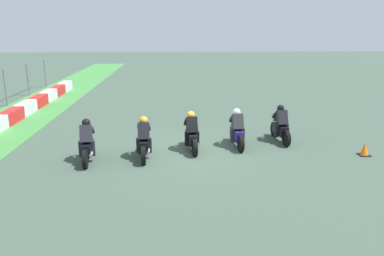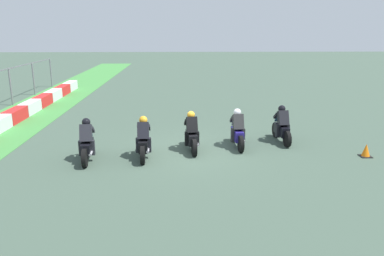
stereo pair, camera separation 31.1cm
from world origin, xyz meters
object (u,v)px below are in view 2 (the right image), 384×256
(rider_lane_b, at_px, (237,131))
(rider_lane_c, at_px, (192,135))
(traffic_cone, at_px, (366,151))
(rider_lane_d, at_px, (144,141))
(rider_lane_e, at_px, (87,143))
(rider_lane_a, at_px, (282,127))

(rider_lane_b, bearing_deg, rider_lane_c, 99.20)
(rider_lane_c, relative_size, traffic_cone, 4.25)
(rider_lane_d, height_order, rider_lane_e, same)
(rider_lane_a, distance_m, rider_lane_e, 7.69)
(rider_lane_b, xyz_separation_m, rider_lane_c, (-0.40, 1.81, 0.00))
(rider_lane_a, distance_m, rider_lane_d, 5.74)
(rider_lane_a, relative_size, rider_lane_b, 1.00)
(rider_lane_a, xyz_separation_m, rider_lane_c, (-1.00, 3.72, 0.00))
(rider_lane_e, bearing_deg, rider_lane_b, -80.53)
(rider_lane_d, bearing_deg, rider_lane_b, -73.64)
(rider_lane_d, bearing_deg, rider_lane_a, -73.95)
(rider_lane_d, distance_m, rider_lane_e, 1.98)
(rider_lane_a, height_order, rider_lane_e, same)
(rider_lane_b, bearing_deg, traffic_cone, -109.83)
(rider_lane_d, relative_size, rider_lane_e, 1.00)
(traffic_cone, bearing_deg, rider_lane_d, 88.83)
(rider_lane_c, height_order, rider_lane_e, same)
(rider_lane_c, bearing_deg, rider_lane_a, -81.59)
(rider_lane_c, relative_size, rider_lane_d, 1.00)
(rider_lane_b, relative_size, rider_lane_c, 1.00)
(rider_lane_b, xyz_separation_m, rider_lane_d, (-1.17, 3.55, 0.00))
(rider_lane_c, distance_m, rider_lane_d, 1.90)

